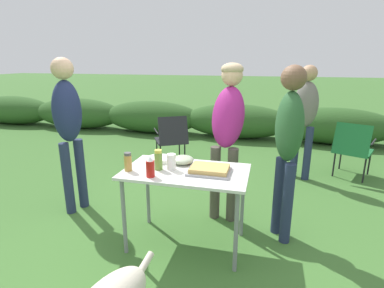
% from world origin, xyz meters
% --- Properties ---
extents(ground_plane, '(60.00, 60.00, 0.00)m').
position_xyz_m(ground_plane, '(0.00, 0.00, 0.00)').
color(ground_plane, '#3D6B2D').
extents(shrub_hedge, '(14.40, 0.90, 0.74)m').
position_xyz_m(shrub_hedge, '(-0.00, 4.16, 0.37)').
color(shrub_hedge, '#2D5623').
rests_on(shrub_hedge, ground).
extents(folding_table, '(1.10, 0.64, 0.74)m').
position_xyz_m(folding_table, '(0.00, 0.00, 0.66)').
color(folding_table, silver).
rests_on(folding_table, ground).
extents(food_tray, '(0.37, 0.28, 0.06)m').
position_xyz_m(food_tray, '(0.21, 0.00, 0.77)').
color(food_tray, '#9E9EA3').
rests_on(food_tray, folding_table).
extents(plate_stack, '(0.24, 0.24, 0.04)m').
position_xyz_m(plate_stack, '(-0.31, 0.18, 0.76)').
color(plate_stack, white).
rests_on(plate_stack, folding_table).
extents(mixing_bowl, '(0.21, 0.21, 0.07)m').
position_xyz_m(mixing_bowl, '(-0.08, 0.17, 0.78)').
color(mixing_bowl, '#ADBC99').
rests_on(mixing_bowl, folding_table).
extents(paper_cup_stack, '(0.08, 0.08, 0.14)m').
position_xyz_m(paper_cup_stack, '(-0.13, -0.01, 0.81)').
color(paper_cup_stack, white).
rests_on(paper_cup_stack, folding_table).
extents(ketchup_bottle, '(0.07, 0.07, 0.18)m').
position_xyz_m(ketchup_bottle, '(-0.25, -0.21, 0.83)').
color(ketchup_bottle, red).
rests_on(ketchup_bottle, folding_table).
extents(relish_jar, '(0.07, 0.07, 0.18)m').
position_xyz_m(relish_jar, '(-0.24, -0.04, 0.83)').
color(relish_jar, olive).
rests_on(relish_jar, folding_table).
extents(spice_jar, '(0.07, 0.07, 0.17)m').
position_xyz_m(spice_jar, '(-0.49, -0.13, 0.82)').
color(spice_jar, '#B2893D').
rests_on(spice_jar, folding_table).
extents(standing_person_in_red_jacket, '(0.38, 0.50, 1.66)m').
position_xyz_m(standing_person_in_red_jacket, '(0.27, 0.68, 1.06)').
color(standing_person_in_red_jacket, '#4C473D').
rests_on(standing_person_in_red_jacket, ground).
extents(standing_person_in_gray_fleece, '(0.34, 0.38, 1.65)m').
position_xyz_m(standing_person_in_gray_fleece, '(0.86, 0.34, 1.01)').
color(standing_person_in_gray_fleece, '#232D4C').
rests_on(standing_person_in_gray_fleece, ground).
extents(standing_person_with_beanie, '(0.33, 0.38, 1.71)m').
position_xyz_m(standing_person_with_beanie, '(-1.41, 0.34, 1.05)').
color(standing_person_with_beanie, '#232D4C').
rests_on(standing_person_with_beanie, ground).
extents(standing_person_in_olive_jacket, '(0.39, 0.34, 1.62)m').
position_xyz_m(standing_person_in_olive_jacket, '(1.17, 1.99, 0.99)').
color(standing_person_in_olive_jacket, '#232D4C').
rests_on(standing_person_in_olive_jacket, ground).
extents(camp_chair_green_behind_table, '(0.69, 0.74, 0.83)m').
position_xyz_m(camp_chair_green_behind_table, '(-0.83, 2.08, 0.47)').
color(camp_chair_green_behind_table, '#232328').
rests_on(camp_chair_green_behind_table, ground).
extents(camp_chair_near_hedge, '(0.66, 0.73, 0.83)m').
position_xyz_m(camp_chair_near_hedge, '(1.89, 2.19, 0.47)').
color(camp_chair_near_hedge, '#19602D').
rests_on(camp_chair_near_hedge, ground).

